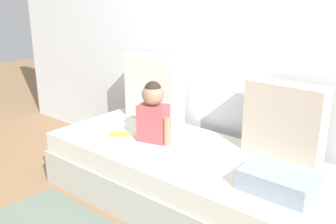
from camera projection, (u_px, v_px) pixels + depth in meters
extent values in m
plane|color=#93704C|center=(182.00, 203.00, 2.92)|extent=(12.00, 12.00, 0.00)
cube|color=silver|center=(231.00, 30.00, 2.95)|extent=(5.30, 0.10, 2.43)
cube|color=beige|center=(182.00, 187.00, 2.87)|extent=(2.10, 0.89, 0.28)
cube|color=silver|center=(183.00, 160.00, 2.80)|extent=(2.03, 0.86, 0.16)
cube|color=silver|center=(154.00, 89.00, 3.29)|extent=(0.53, 0.16, 0.55)
cube|color=#C1B29E|center=(284.00, 121.00, 2.60)|extent=(0.53, 0.16, 0.51)
cube|color=#B24C51|center=(153.00, 123.00, 2.89)|extent=(0.24, 0.19, 0.28)
sphere|color=#9E755B|center=(153.00, 95.00, 2.83)|extent=(0.16, 0.16, 0.16)
sphere|color=#2D231E|center=(153.00, 90.00, 2.81)|extent=(0.12, 0.12, 0.12)
cylinder|color=#9E755B|center=(140.00, 123.00, 2.99)|extent=(0.06, 0.06, 0.21)
cylinder|color=#9E755B|center=(167.00, 132.00, 2.82)|extent=(0.06, 0.06, 0.21)
ellipsoid|color=yellow|center=(120.00, 134.00, 3.01)|extent=(0.16, 0.15, 0.04)
cube|color=#8E9EB2|center=(279.00, 181.00, 2.21)|extent=(0.40, 0.28, 0.12)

